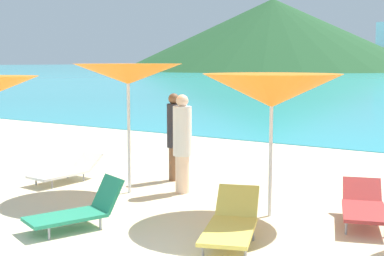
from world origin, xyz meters
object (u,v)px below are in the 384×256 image
lounge_chair_1 (79,210)px  beachgoer_1 (174,134)px  lounge_chair_5 (67,170)px  beachgoer_3 (182,141)px  lounge_chair_9 (364,205)px  umbrella_2 (128,74)px  lounge_chair_0 (232,222)px  umbrella_3 (272,91)px

lounge_chair_1 → beachgoer_1: (-0.70, 3.35, 0.68)m
lounge_chair_5 → beachgoer_3: size_ratio=0.87×
lounge_chair_9 → beachgoer_3: 3.40m
umbrella_2 → lounge_chair_5: size_ratio=1.50×
umbrella_2 → beachgoer_1: umbrella_2 is taller
lounge_chair_1 → beachgoer_1: size_ratio=0.84×
lounge_chair_0 → lounge_chair_1: bearing=173.8°
lounge_chair_0 → umbrella_3: bearing=75.3°
umbrella_2 → lounge_chair_5: umbrella_2 is taller
beachgoer_3 → lounge_chair_1: bearing=-101.4°
lounge_chair_0 → lounge_chair_1: size_ratio=1.15×
lounge_chair_0 → lounge_chair_9: lounge_chair_0 is taller
lounge_chair_0 → beachgoer_1: (-2.88, 2.78, 0.65)m
lounge_chair_1 → umbrella_2: bearing=131.4°
umbrella_3 → beachgoer_3: 2.28m
lounge_chair_1 → lounge_chair_9: size_ratio=0.91×
umbrella_2 → lounge_chair_1: (0.78, -2.05, -1.89)m
lounge_chair_0 → beachgoer_3: (-2.15, 2.01, 0.65)m
umbrella_3 → beachgoer_1: size_ratio=1.27×
lounge_chair_5 → lounge_chair_1: bearing=-37.0°
lounge_chair_0 → lounge_chair_9: (1.18, 1.87, -0.02)m
umbrella_3 → lounge_chair_5: bearing=-179.9°
lounge_chair_0 → beachgoer_1: size_ratio=0.96×
umbrella_2 → beachgoer_3: size_ratio=1.31×
lounge_chair_0 → lounge_chair_5: lounge_chair_0 is taller
umbrella_3 → lounge_chair_9: umbrella_3 is taller
umbrella_3 → lounge_chair_1: bearing=-134.1°
lounge_chair_0 → lounge_chair_5: bearing=141.0°
lounge_chair_5 → umbrella_3: bearing=3.7°
beachgoer_3 → lounge_chair_9: bearing=-13.1°
umbrella_3 → lounge_chair_0: 2.24m
umbrella_2 → umbrella_3: 2.81m
lounge_chair_0 → lounge_chair_5: (-4.60, 1.50, -0.08)m
umbrella_2 → beachgoer_3: (0.81, 0.53, -1.21)m
lounge_chair_0 → beachgoer_1: 4.06m
lounge_chair_5 → beachgoer_3: bearing=15.4°
umbrella_2 → lounge_chair_9: bearing=5.4°
umbrella_3 → lounge_chair_0: bearing=-83.7°
umbrella_2 → lounge_chair_5: bearing=179.3°
umbrella_3 → lounge_chair_5: (-4.43, -0.01, -1.72)m
umbrella_2 → umbrella_3: umbrella_2 is taller
lounge_chair_1 → lounge_chair_5: bearing=160.0°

